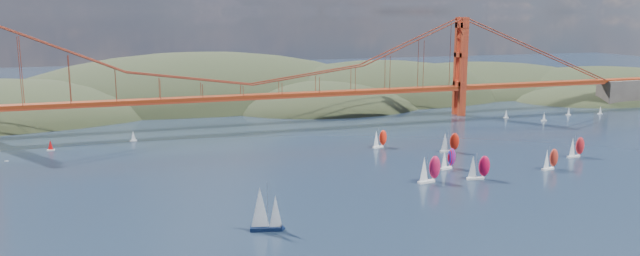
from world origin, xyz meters
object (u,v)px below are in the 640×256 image
(racer_3, at_px, (449,142))
(racer_rwb, at_px, (448,158))
(sloop_navy, at_px, (265,209))
(racer_2, at_px, (550,159))
(racer_1, at_px, (478,167))
(racer_0, at_px, (429,169))
(racer_4, at_px, (576,147))
(racer_5, at_px, (380,138))

(racer_3, xyz_separation_m, racer_rwb, (-15.07, -24.57, -0.29))
(sloop_navy, bearing_deg, racer_2, 29.23)
(racer_1, bearing_deg, racer_0, -177.60)
(sloop_navy, relative_size, racer_4, 1.47)
(racer_2, height_order, racer_3, racer_3)
(racer_3, distance_m, racer_4, 50.17)
(racer_2, bearing_deg, racer_5, 116.60)
(racer_1, distance_m, racer_4, 58.80)
(racer_2, bearing_deg, racer_0, 169.34)
(racer_4, bearing_deg, racer_3, 145.39)
(racer_1, xyz_separation_m, racer_5, (-11.35, 58.78, -0.48))
(racer_4, relative_size, racer_5, 1.08)
(racer_3, relative_size, racer_4, 1.01)
(racer_1, distance_m, racer_3, 42.88)
(sloop_navy, height_order, racer_1, sloop_navy)
(racer_4, bearing_deg, racer_1, -169.11)
(racer_3, bearing_deg, racer_0, -117.17)
(racer_0, xyz_separation_m, racer_4, (74.66, 14.58, -0.57))
(racer_0, bearing_deg, racer_5, 72.75)
(racer_0, distance_m, racer_rwb, 21.39)
(sloop_navy, height_order, racer_5, sloop_navy)
(racer_2, bearing_deg, racer_rwb, 147.64)
(racer_1, relative_size, racer_5, 1.12)
(sloop_navy, distance_m, racer_5, 111.94)
(racer_0, height_order, racer_5, racer_0)
(racer_2, relative_size, racer_3, 0.94)
(racer_4, relative_size, racer_rwb, 1.06)
(racer_3, bearing_deg, racer_2, -50.27)
(racer_4, distance_m, racer_rwb, 58.90)
(racer_5, bearing_deg, racer_0, -113.38)
(racer_1, bearing_deg, racer_4, 25.01)
(sloop_navy, height_order, racer_4, sloop_navy)
(racer_3, xyz_separation_m, racer_4, (43.83, -24.42, -0.06))
(racer_rwb, bearing_deg, racer_1, -98.76)
(racer_0, relative_size, racer_1, 1.09)
(racer_0, relative_size, racer_5, 1.22)
(racer_1, relative_size, racer_3, 1.03)
(racer_0, distance_m, racer_3, 49.72)
(racer_2, relative_size, racer_4, 0.95)
(racer_0, bearing_deg, racer_1, -16.55)
(racer_3, distance_m, racer_rwb, 28.82)
(sloop_navy, distance_m, racer_2, 120.42)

